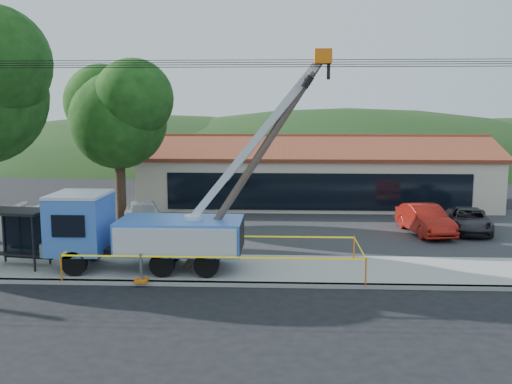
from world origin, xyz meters
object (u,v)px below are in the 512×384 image
at_px(car_white, 66,231).
at_px(leaning_pole, 259,155).
at_px(car_silver, 144,233).
at_px(bus_shelter, 20,224).
at_px(utility_truck, 141,229).
at_px(car_red, 424,236).
at_px(car_dark, 468,234).

bearing_deg(car_white, leaning_pole, -130.60).
bearing_deg(car_silver, bus_shelter, -133.74).
distance_m(bus_shelter, car_silver, 7.63).
bearing_deg(car_silver, leaning_pole, -65.36).
xyz_separation_m(utility_truck, car_silver, (-1.63, 6.85, -1.72)).
bearing_deg(leaning_pole, car_white, 145.24).
height_order(car_red, car_white, car_red).
relative_size(bus_shelter, car_white, 0.53).
bearing_deg(car_red, car_silver, 171.23).
bearing_deg(leaning_pole, car_silver, 132.28).
relative_size(utility_truck, car_white, 2.22).
distance_m(utility_truck, leaning_pole, 5.35).
height_order(car_silver, car_white, car_silver).
height_order(car_white, car_dark, car_white).
distance_m(car_red, car_dark, 2.39).
relative_size(bus_shelter, car_red, 0.58).
xyz_separation_m(car_white, car_dark, (20.73, 0.29, 0.00)).
height_order(utility_truck, car_red, utility_truck).
xyz_separation_m(leaning_pole, bus_shelter, (-9.42, 0.11, -2.77)).
relative_size(leaning_pole, car_dark, 1.89).
bearing_deg(bus_shelter, utility_truck, 5.76).
height_order(leaning_pole, car_silver, leaning_pole).
distance_m(bus_shelter, car_red, 18.83).
xyz_separation_m(utility_truck, car_red, (12.57, 7.03, -1.72)).
bearing_deg(car_white, bus_shelter, -178.29).
distance_m(utility_truck, car_dark, 16.80).
distance_m(car_silver, car_dark, 16.54).
xyz_separation_m(car_silver, car_white, (-4.20, 0.42, 0.00)).
distance_m(leaning_pole, bus_shelter, 9.82).
xyz_separation_m(car_silver, car_red, (14.19, 0.17, 0.00)).
bearing_deg(leaning_pole, utility_truck, -179.02).
xyz_separation_m(car_red, car_white, (-18.39, 0.24, 0.00)).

